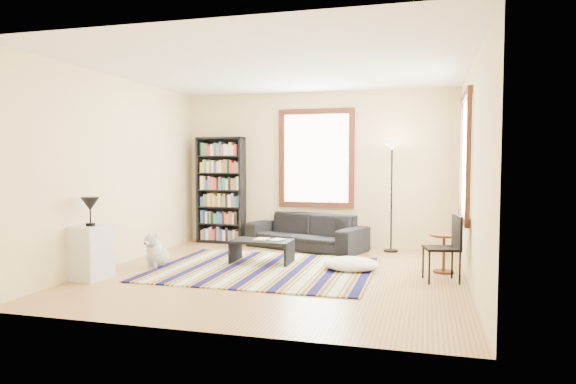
% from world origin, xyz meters
% --- Properties ---
extents(floor, '(5.00, 5.00, 0.10)m').
position_xyz_m(floor, '(0.00, 0.00, -0.05)').
color(floor, tan).
rests_on(floor, ground).
extents(ceiling, '(5.00, 5.00, 0.10)m').
position_xyz_m(ceiling, '(0.00, 0.00, 2.85)').
color(ceiling, white).
rests_on(ceiling, floor).
extents(wall_back, '(5.00, 0.10, 2.80)m').
position_xyz_m(wall_back, '(0.00, 2.55, 1.40)').
color(wall_back, beige).
rests_on(wall_back, floor).
extents(wall_front, '(5.00, 0.10, 2.80)m').
position_xyz_m(wall_front, '(0.00, -2.55, 1.40)').
color(wall_front, beige).
rests_on(wall_front, floor).
extents(wall_left, '(0.10, 5.00, 2.80)m').
position_xyz_m(wall_left, '(-2.55, 0.00, 1.40)').
color(wall_left, beige).
rests_on(wall_left, floor).
extents(wall_right, '(0.10, 5.00, 2.80)m').
position_xyz_m(wall_right, '(2.55, 0.00, 1.40)').
color(wall_right, beige).
rests_on(wall_right, floor).
extents(window_back, '(1.20, 0.06, 1.60)m').
position_xyz_m(window_back, '(0.00, 2.47, 1.60)').
color(window_back, white).
rests_on(window_back, wall_back).
extents(window_right, '(0.06, 1.20, 1.60)m').
position_xyz_m(window_right, '(2.47, 0.80, 1.60)').
color(window_right, white).
rests_on(window_right, wall_right).
extents(rug, '(3.08, 2.46, 0.02)m').
position_xyz_m(rug, '(-0.28, 0.19, 0.01)').
color(rug, '#0D0B3A').
rests_on(rug, floor).
extents(sofa, '(2.27, 1.48, 0.62)m').
position_xyz_m(sofa, '(-0.09, 2.05, 0.31)').
color(sofa, black).
rests_on(sofa, floor).
extents(bookshelf, '(0.90, 0.30, 2.00)m').
position_xyz_m(bookshelf, '(-1.81, 2.32, 1.00)').
color(bookshelf, black).
rests_on(bookshelf, floor).
extents(coffee_table, '(0.97, 0.64, 0.36)m').
position_xyz_m(coffee_table, '(-0.44, 0.60, 0.18)').
color(coffee_table, black).
rests_on(coffee_table, floor).
extents(book_a, '(0.20, 0.26, 0.02)m').
position_xyz_m(book_a, '(-0.54, 0.60, 0.37)').
color(book_a, beige).
rests_on(book_a, coffee_table).
extents(book_b, '(0.23, 0.28, 0.02)m').
position_xyz_m(book_b, '(-0.29, 0.65, 0.37)').
color(book_b, beige).
rests_on(book_b, coffee_table).
extents(floor_cushion, '(0.83, 0.64, 0.20)m').
position_xyz_m(floor_cushion, '(0.94, 0.44, 0.10)').
color(floor_cushion, white).
rests_on(floor_cushion, floor).
extents(floor_lamp, '(0.39, 0.39, 1.86)m').
position_xyz_m(floor_lamp, '(1.38, 2.15, 0.93)').
color(floor_lamp, black).
rests_on(floor_lamp, floor).
extents(side_table, '(0.50, 0.50, 0.54)m').
position_xyz_m(side_table, '(2.20, 0.66, 0.27)').
color(side_table, '#411910').
rests_on(side_table, floor).
extents(folding_chair, '(0.50, 0.48, 0.86)m').
position_xyz_m(folding_chair, '(2.15, 0.11, 0.43)').
color(folding_chair, black).
rests_on(folding_chair, floor).
extents(white_cabinet, '(0.41, 0.52, 0.70)m').
position_xyz_m(white_cabinet, '(-2.30, -0.93, 0.35)').
color(white_cabinet, silver).
rests_on(white_cabinet, floor).
extents(table_lamp, '(0.29, 0.29, 0.38)m').
position_xyz_m(table_lamp, '(-2.30, -0.93, 0.89)').
color(table_lamp, black).
rests_on(table_lamp, white_cabinet).
extents(dog, '(0.41, 0.54, 0.50)m').
position_xyz_m(dog, '(-1.82, -0.04, 0.25)').
color(dog, silver).
rests_on(dog, floor).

